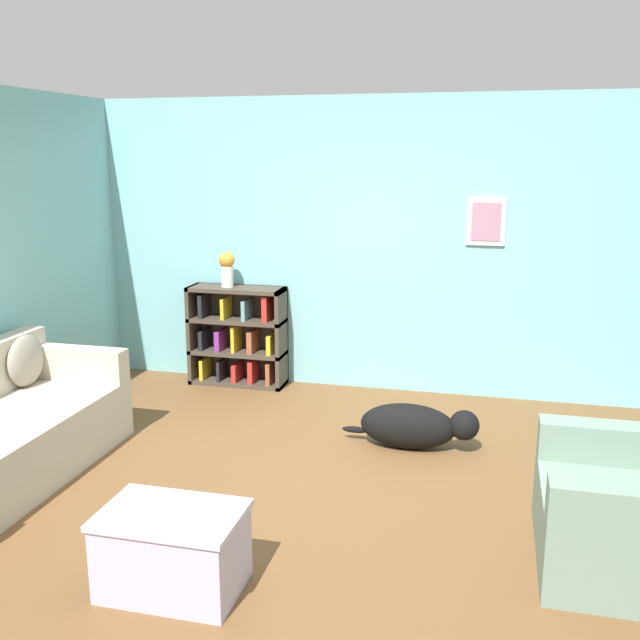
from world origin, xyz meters
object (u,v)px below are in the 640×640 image
(bookshelf, at_px, (239,337))
(dog, at_px, (415,426))
(vase, at_px, (227,267))
(coffee_table, at_px, (173,548))

(bookshelf, height_order, dog, bookshelf)
(dog, xyz_separation_m, vase, (-1.86, 1.12, 0.93))
(bookshelf, height_order, coffee_table, bookshelf)
(vase, bearing_deg, bookshelf, 11.91)
(dog, bearing_deg, vase, 149.03)
(vase, bearing_deg, dog, -30.97)
(coffee_table, distance_m, vase, 3.38)
(dog, bearing_deg, coffee_table, -115.29)
(coffee_table, bearing_deg, vase, 106.02)
(coffee_table, bearing_deg, dog, 64.71)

